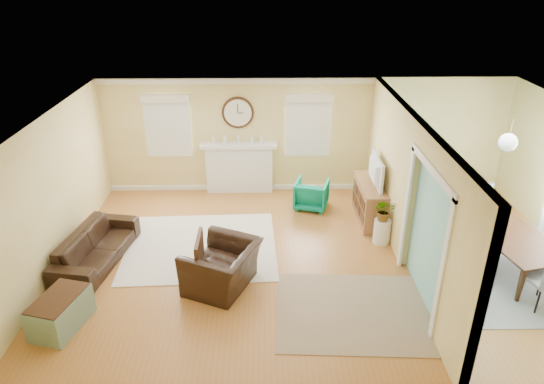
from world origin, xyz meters
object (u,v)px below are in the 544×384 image
object	(u,v)px
eames_chair	(222,267)
credenza	(370,202)
green_chair	(312,194)
sofa	(96,247)
dining_table	(511,251)

from	to	relation	value
eames_chair	credenza	bearing A→B (deg)	152.22
green_chair	credenza	distance (m)	1.27
sofa	credenza	distance (m)	5.33
dining_table	credenza	bearing A→B (deg)	37.24
green_chair	eames_chair	bearing A→B (deg)	74.57
dining_table	eames_chair	bearing A→B (deg)	83.10
sofa	credenza	world-z (taller)	credenza
green_chair	credenza	xyz separation A→B (m)	(1.14, -0.55, 0.09)
green_chair	credenza	world-z (taller)	credenza
sofa	dining_table	size ratio (longest dim) A/B	1.06
green_chair	dining_table	xyz separation A→B (m)	(3.23, -2.35, 0.02)
green_chair	dining_table	size ratio (longest dim) A/B	0.36
eames_chair	green_chair	xyz separation A→B (m)	(1.70, 2.79, -0.06)
credenza	dining_table	world-z (taller)	credenza
green_chair	credenza	bearing A→B (deg)	170.32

